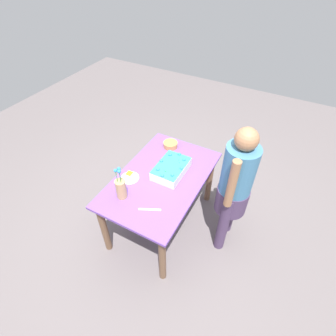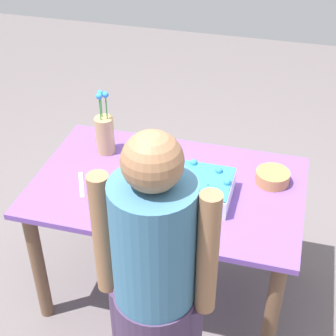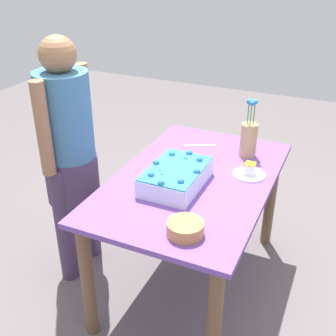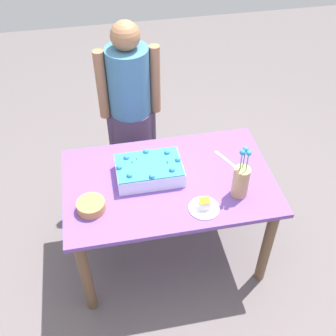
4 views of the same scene
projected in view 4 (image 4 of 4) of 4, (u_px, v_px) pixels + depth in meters
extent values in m
plane|color=#635B5B|center=(169.00, 250.00, 3.18)|extent=(8.00, 8.00, 0.00)
cube|color=#7048A4|center=(169.00, 182.00, 2.67)|extent=(1.33, 0.84, 0.03)
cylinder|color=brown|center=(235.00, 175.00, 3.26)|extent=(0.07, 0.07, 0.72)
cylinder|color=brown|center=(81.00, 196.00, 3.09)|extent=(0.07, 0.07, 0.72)
cylinder|color=brown|center=(267.00, 246.00, 2.77)|extent=(0.07, 0.07, 0.72)
cylinder|color=brown|center=(86.00, 276.00, 2.60)|extent=(0.07, 0.07, 0.72)
cube|color=white|center=(149.00, 171.00, 2.65)|extent=(0.41, 0.28, 0.10)
cube|color=teal|center=(149.00, 165.00, 2.62)|extent=(0.40, 0.27, 0.01)
sphere|color=teal|center=(119.00, 168.00, 2.58)|extent=(0.04, 0.04, 0.04)
sphere|color=teal|center=(130.00, 176.00, 2.53)|extent=(0.04, 0.04, 0.04)
sphere|color=teal|center=(152.00, 177.00, 2.53)|extent=(0.04, 0.04, 0.04)
sphere|color=teal|center=(172.00, 170.00, 2.57)|extent=(0.04, 0.04, 0.04)
sphere|color=teal|center=(178.00, 160.00, 2.64)|extent=(0.04, 0.04, 0.04)
sphere|color=teal|center=(167.00, 152.00, 2.69)|extent=(0.04, 0.04, 0.04)
sphere|color=teal|center=(146.00, 152.00, 2.69)|extent=(0.04, 0.04, 0.04)
sphere|color=teal|center=(126.00, 158.00, 2.65)|extent=(0.04, 0.04, 0.04)
cone|color=#2D8438|center=(167.00, 163.00, 2.62)|extent=(0.02, 0.02, 0.02)
cone|color=#2D8438|center=(137.00, 159.00, 2.65)|extent=(0.02, 0.02, 0.02)
cone|color=#2D8438|center=(132.00, 162.00, 2.62)|extent=(0.02, 0.02, 0.02)
cone|color=#2D8438|center=(167.00, 162.00, 2.63)|extent=(0.02, 0.02, 0.02)
cylinder|color=white|center=(204.00, 208.00, 2.49)|extent=(0.19, 0.19, 0.01)
cube|color=white|center=(204.00, 204.00, 2.46)|extent=(0.06, 0.06, 0.06)
cube|color=yellow|center=(205.00, 200.00, 2.44)|extent=(0.06, 0.06, 0.01)
cube|color=silver|center=(226.00, 160.00, 2.80)|extent=(0.11, 0.19, 0.00)
cylinder|color=tan|center=(241.00, 182.00, 2.51)|extent=(0.10, 0.10, 0.21)
cylinder|color=#2D8438|center=(241.00, 161.00, 2.38)|extent=(0.01, 0.01, 0.14)
sphere|color=#2B7AC0|center=(243.00, 152.00, 2.34)|extent=(0.03, 0.03, 0.03)
cylinder|color=#2D8438|center=(247.00, 162.00, 2.38)|extent=(0.01, 0.01, 0.14)
sphere|color=#2B85C3|center=(249.00, 153.00, 2.33)|extent=(0.03, 0.03, 0.03)
cylinder|color=#2D8438|center=(244.00, 158.00, 2.40)|extent=(0.01, 0.01, 0.14)
sphere|color=#2F80C8|center=(246.00, 149.00, 2.36)|extent=(0.03, 0.03, 0.03)
cylinder|color=#BD8045|center=(91.00, 206.00, 2.46)|extent=(0.17, 0.17, 0.06)
cylinder|color=#473454|center=(118.00, 154.00, 3.38)|extent=(0.11, 0.11, 0.78)
cylinder|color=#473454|center=(150.00, 150.00, 3.42)|extent=(0.11, 0.11, 0.78)
cylinder|color=#473454|center=(132.00, 126.00, 3.21)|extent=(0.31, 0.31, 0.28)
cylinder|color=teal|center=(129.00, 83.00, 2.95)|extent=(0.30, 0.30, 0.52)
sphere|color=#976949|center=(125.00, 36.00, 2.71)|extent=(0.20, 0.20, 0.20)
cylinder|color=#976949|center=(102.00, 85.00, 2.93)|extent=(0.08, 0.08, 0.52)
cylinder|color=#976949|center=(155.00, 80.00, 2.98)|extent=(0.08, 0.08, 0.52)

